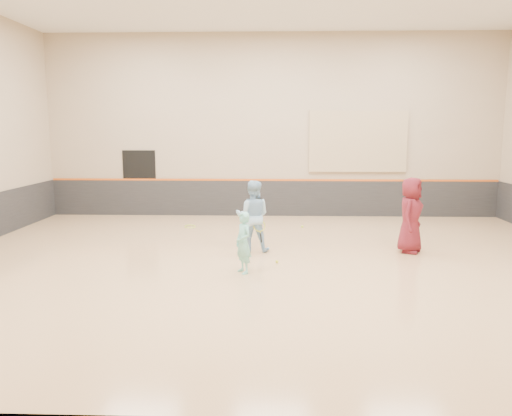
{
  "coord_description": "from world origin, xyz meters",
  "views": [
    {
      "loc": [
        -0.02,
        -10.67,
        2.91
      ],
      "look_at": [
        -0.38,
        0.4,
        1.15
      ],
      "focal_mm": 35.0,
      "sensor_mm": 36.0,
      "label": 1
    }
  ],
  "objects_px": {
    "instructor": "(253,216)",
    "young_man": "(411,215)",
    "spare_racket": "(190,225)",
    "girl": "(243,243)"
  },
  "relations": [
    {
      "from": "girl",
      "to": "young_man",
      "type": "xyz_separation_m",
      "value": [
        3.86,
        1.87,
        0.27
      ]
    },
    {
      "from": "young_man",
      "to": "girl",
      "type": "bearing_deg",
      "value": 143.77
    },
    {
      "from": "instructor",
      "to": "young_man",
      "type": "xyz_separation_m",
      "value": [
        3.74,
        -0.0,
        0.04
      ]
    },
    {
      "from": "instructor",
      "to": "spare_racket",
      "type": "relative_size",
      "value": 2.29
    },
    {
      "from": "girl",
      "to": "instructor",
      "type": "bearing_deg",
      "value": 145.8
    },
    {
      "from": "young_man",
      "to": "spare_racket",
      "type": "distance_m",
      "value": 6.47
    },
    {
      "from": "young_man",
      "to": "spare_racket",
      "type": "xyz_separation_m",
      "value": [
        -5.74,
        2.88,
        -0.83
      ]
    },
    {
      "from": "girl",
      "to": "spare_racket",
      "type": "relative_size",
      "value": 1.69
    },
    {
      "from": "instructor",
      "to": "spare_racket",
      "type": "xyz_separation_m",
      "value": [
        -1.99,
        2.88,
        -0.79
      ]
    },
    {
      "from": "girl",
      "to": "spare_racket",
      "type": "bearing_deg",
      "value": 170.88
    }
  ]
}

